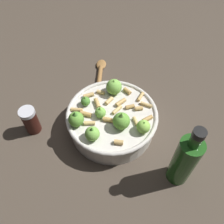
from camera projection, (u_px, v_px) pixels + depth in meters
ground_plane at (112, 127)px, 0.72m from camera, size 2.40×2.40×0.00m
cooking_pan at (112, 119)px, 0.68m from camera, size 0.26×0.26×0.13m
pepper_shaker at (31, 120)px, 0.68m from camera, size 0.04×0.04×0.09m
olive_oil_bottle at (184, 160)px, 0.55m from camera, size 0.06×0.06×0.22m
wooden_spoon at (100, 78)px, 0.83m from camera, size 0.21×0.14×0.02m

